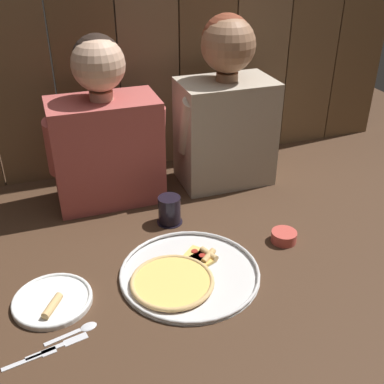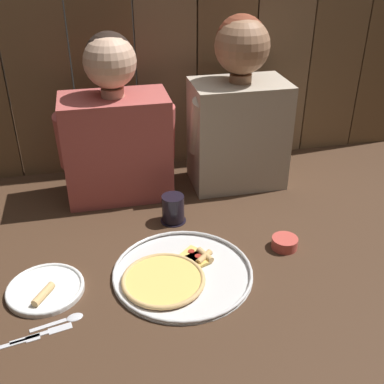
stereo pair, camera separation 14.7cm
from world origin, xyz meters
TOP-DOWN VIEW (x-y plane):
  - ground_plane at (0.00, 0.00)m, footprint 3.20×3.20m
  - pizza_tray at (-0.11, -0.08)m, footprint 0.42×0.42m
  - dinner_plate at (-0.49, -0.06)m, footprint 0.22×0.22m
  - drinking_glass at (-0.07, 0.22)m, footprint 0.09×0.09m
  - dipping_bowl at (0.25, -0.01)m, footprint 0.08×0.08m
  - table_fork at (-0.55, -0.24)m, footprint 0.13×0.04m
  - table_knife at (-0.49, -0.22)m, footprint 0.16×0.05m
  - table_spoon at (-0.43, -0.19)m, footprint 0.14×0.05m
  - diner_left at (-0.23, 0.46)m, footprint 0.42×0.22m
  - diner_right at (0.23, 0.46)m, footprint 0.39×0.23m
  - wooden_backdrop_wall at (0.00, 0.70)m, footprint 2.19×0.03m

SIDE VIEW (x-z plane):
  - ground_plane at x=0.00m, z-range 0.00..0.00m
  - table_knife at x=-0.49m, z-range 0.00..0.00m
  - table_fork at x=-0.55m, z-range 0.00..0.01m
  - table_spoon at x=-0.43m, z-range 0.00..0.01m
  - dinner_plate at x=-0.49m, z-range -0.01..0.03m
  - pizza_tray at x=-0.11m, z-range 0.00..0.02m
  - dipping_bowl at x=0.25m, z-range 0.00..0.04m
  - drinking_glass at x=-0.07m, z-range 0.00..0.10m
  - diner_left at x=-0.23m, z-range -0.03..0.57m
  - diner_right at x=0.23m, z-range -0.02..0.62m
  - wooden_backdrop_wall at x=0.00m, z-range 0.00..1.12m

